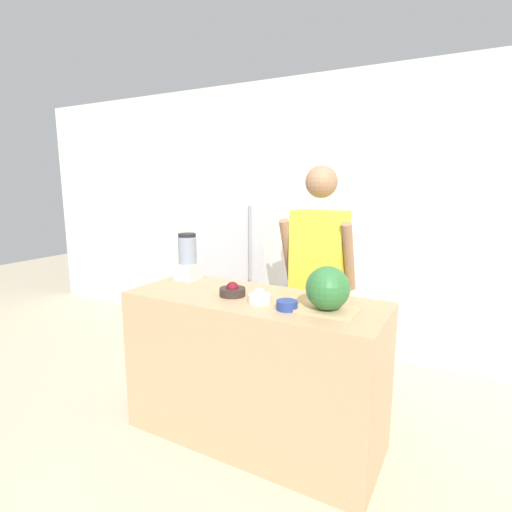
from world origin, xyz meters
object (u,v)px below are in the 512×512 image
(watermelon, at_px, (328,288))
(bowl_cream, at_px, (260,297))
(blender, at_px, (188,258))
(bowl_cherries, at_px, (232,291))
(refrigerator, at_px, (250,256))
(bowl_small_blue, at_px, (287,305))
(person, at_px, (318,283))

(watermelon, distance_m, bowl_cream, 0.41)
(blender, bearing_deg, bowl_cherries, -21.25)
(refrigerator, xyz_separation_m, blender, (0.12, -1.10, 0.17))
(bowl_small_blue, distance_m, blender, 0.95)
(refrigerator, height_order, blender, refrigerator)
(bowl_small_blue, bearing_deg, blender, 162.89)
(refrigerator, height_order, person, refrigerator)
(person, xyz_separation_m, watermelon, (0.30, -0.69, 0.16))
(bowl_cherries, bearing_deg, person, 65.32)
(refrigerator, bearing_deg, blender, -83.68)
(bowl_small_blue, bearing_deg, person, 97.30)
(blender, bearing_deg, bowl_small_blue, -17.11)
(person, bearing_deg, refrigerator, 146.35)
(refrigerator, relative_size, bowl_small_blue, 15.61)
(bowl_cherries, bearing_deg, blender, 158.75)
(bowl_cream, bearing_deg, bowl_small_blue, -11.21)
(bowl_cream, bearing_deg, watermelon, 4.16)
(bowl_cream, bearing_deg, refrigerator, 121.89)
(person, relative_size, bowl_cream, 12.94)
(bowl_cherries, height_order, bowl_small_blue, bowl_cherries)
(person, distance_m, bowl_cream, 0.73)
(watermelon, relative_size, blender, 0.71)
(bowl_cherries, xyz_separation_m, bowl_cream, (0.21, -0.05, 0.00))
(watermelon, bearing_deg, bowl_cherries, 178.32)
(person, height_order, bowl_cream, person)
(bowl_cream, height_order, blender, blender)
(watermelon, relative_size, bowl_cherries, 1.48)
(bowl_cream, bearing_deg, person, 82.51)
(bowl_cherries, height_order, blender, blender)
(person, xyz_separation_m, bowl_cherries, (-0.31, -0.67, 0.06))
(person, distance_m, bowl_cherries, 0.74)
(bowl_cream, height_order, bowl_small_blue, bowl_cream)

